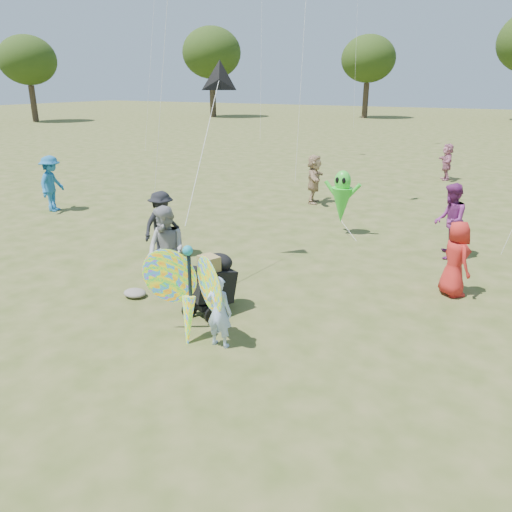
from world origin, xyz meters
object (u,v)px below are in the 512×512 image
Objects in this scene: crowd_e at (450,221)px; crowd_i at (52,184)px; jogging_stroller at (213,280)px; butterfly_kite at (189,293)px; child_girl at (219,312)px; crowd_j at (447,162)px; adult_man at (166,252)px; crowd_b at (162,224)px; alien_kite at (342,199)px; crowd_d at (314,179)px; crowd_a at (456,259)px.

crowd_e and crowd_i have the same top height.
crowd_e is 1.54× the size of jogging_stroller.
butterfly_kite is at bearing -54.91° from jogging_stroller.
crowd_j reaches higher than child_girl.
adult_man is (-1.98, 1.23, 0.29)m from child_girl.
child_girl is at bearing -30.51° from crowd_e.
child_girl is 2.35m from adult_man.
crowd_b is 1.38× the size of jogging_stroller.
jogging_stroller is at bearing -54.61° from child_girl.
crowd_b is 6.16m from crowd_i.
adult_man is at bearing -127.23° from crowd_b.
jogging_stroller is 0.65× the size of alien_kite.
adult_man is 8.59m from crowd_d.
adult_man is 8.18m from crowd_i.
crowd_a is 0.98× the size of crowd_j.
crowd_d is 8.99m from jogging_stroller.
adult_man is 1.53× the size of jogging_stroller.
alien_kite is at bearing -163.12° from crowd_d.
crowd_j is 0.87× the size of alien_kite.
jogging_stroller is at bearing -24.83° from crowd_j.
adult_man is at bearing -105.64° from alien_kite.
crowd_a is 0.94× the size of crowd_b.
crowd_e reaches higher than jogging_stroller.
crowd_a reaches higher than jogging_stroller.
crowd_a is 1.29× the size of jogging_stroller.
jogging_stroller is 0.64× the size of butterfly_kite.
crowd_j is 0.85× the size of butterfly_kite.
crowd_d is 6.13m from crowd_e.
butterfly_kite is (0.22, -1.01, 0.18)m from jogging_stroller.
child_girl is at bearing -29.29° from jogging_stroller.
crowd_b is 3.35m from jogging_stroller.
crowd_b reaches higher than crowd_a.
crowd_d reaches higher than jogging_stroller.
crowd_e is (4.37, 4.92, 0.01)m from adult_man.
crowd_i reaches higher than crowd_j.
jogging_stroller is (-3.16, -5.16, -0.27)m from crowd_e.
alien_kite is (1.54, 5.49, 0.10)m from adult_man.
crowd_a is 12.27m from crowd_i.
adult_man is at bearing -50.90° from crowd_e.
crowd_a is 8.01m from crowd_d.
crowd_a is 5.19m from butterfly_kite.
child_girl is at bearing 103.88° from crowd_a.
crowd_i is at bearing -167.54° from alien_kite.
crowd_i is 0.99× the size of butterfly_kite.
crowd_i reaches higher than alien_kite.
crowd_i is at bearing 151.61° from butterfly_kite.
crowd_a is 6.42m from crowd_b.
crowd_a is at bearing -114.76° from crowd_i.
jogging_stroller is (1.22, -0.25, -0.26)m from adult_man.
crowd_e is at bearing -103.93° from crowd_i.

